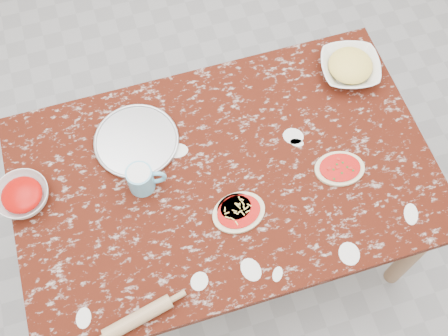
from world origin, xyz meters
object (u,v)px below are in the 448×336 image
at_px(worktable, 224,183).
at_px(pizza_tray, 136,141).
at_px(sauce_bowl, 23,196).
at_px(flour_mug, 142,179).
at_px(rolling_pin, 138,318).
at_px(cheese_bowl, 350,68).

relative_size(worktable, pizza_tray, 4.92).
bearing_deg(sauce_bowl, worktable, -8.86).
relative_size(flour_mug, rolling_pin, 0.60).
relative_size(worktable, cheese_bowl, 6.56).
height_order(worktable, sauce_bowl, sauce_bowl).
xyz_separation_m(pizza_tray, cheese_bowl, (0.92, 0.07, 0.02)).
relative_size(sauce_bowl, rolling_pin, 0.82).
bearing_deg(cheese_bowl, worktable, -154.84).
distance_m(worktable, pizza_tray, 0.38).
height_order(worktable, rolling_pin, rolling_pin).
xyz_separation_m(pizza_tray, sauce_bowl, (-0.45, -0.12, 0.02)).
bearing_deg(sauce_bowl, rolling_pin, -61.39).
distance_m(pizza_tray, sauce_bowl, 0.47).
distance_m(pizza_tray, cheese_bowl, 0.93).
relative_size(sauce_bowl, flour_mug, 1.38).
distance_m(worktable, sauce_bowl, 0.76).
distance_m(sauce_bowl, flour_mug, 0.44).
xyz_separation_m(sauce_bowl, rolling_pin, (0.30, -0.56, -0.01)).
bearing_deg(worktable, flour_mug, 172.25).
height_order(worktable, cheese_bowl, cheese_bowl).
height_order(sauce_bowl, rolling_pin, sauce_bowl).
distance_m(sauce_bowl, cheese_bowl, 1.39).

